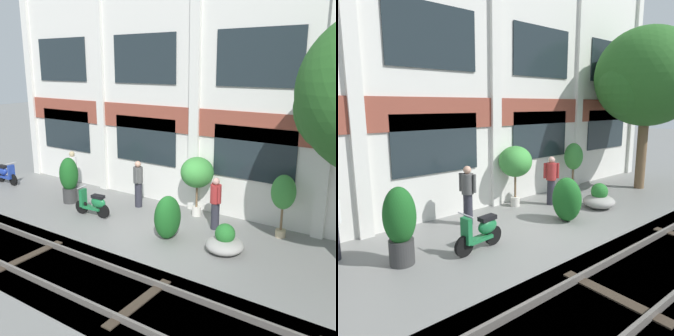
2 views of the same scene
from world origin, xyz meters
TOP-DOWN VIEW (x-y plane):
  - ground_plane at (0.00, 0.00)m, footprint 80.00×80.00m
  - apartment_facade at (0.00, 2.68)m, footprint 17.35×0.64m
  - rail_tracks at (-0.00, -3.17)m, footprint 24.99×2.80m
  - broadleaf_tree at (5.90, 0.46)m, footprint 4.19×3.99m
  - potted_plant_terracotta_small at (3.34, 1.83)m, footprint 0.71×0.71m
  - potted_plant_ribbed_drum at (-4.13, 0.43)m, footprint 0.68×0.68m
  - potted_plant_wide_bowl at (2.42, -0.01)m, footprint 1.04×1.04m
  - potted_plant_low_pan at (0.42, 1.91)m, footprint 1.10×1.10m
  - scooter_near_curb at (-2.42, -0.08)m, footprint 1.38×0.50m
  - resident_by_doorway at (-1.74, 1.49)m, footprint 0.34×0.48m
  - resident_near_plants at (1.46, 1.26)m, footprint 0.44×0.36m
  - topiary_hedge at (0.62, -0.11)m, footprint 0.72×0.95m

SIDE VIEW (x-z plane):
  - rail_tracks at x=0.00m, z-range -0.35..0.08m
  - ground_plane at x=0.00m, z-range 0.00..0.00m
  - potted_plant_wide_bowl at x=2.42m, z-range -0.11..0.71m
  - scooter_near_curb at x=-2.42m, z-range -0.05..0.93m
  - topiary_hedge at x=0.62m, z-range 0.00..1.29m
  - resident_near_plants at x=1.46m, z-range 0.06..1.71m
  - resident_by_doorway at x=-1.74m, z-range 0.06..1.75m
  - potted_plant_ribbed_drum at x=-4.13m, z-range 0.10..1.80m
  - potted_plant_terracotta_small at x=3.34m, z-range 0.39..2.29m
  - potted_plant_low_pan at x=0.42m, z-range 0.47..2.50m
  - broadleaf_tree at x=5.90m, z-range 1.14..7.39m
  - apartment_facade at x=0.00m, z-range -0.03..8.60m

